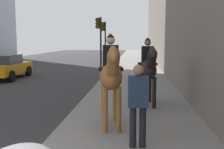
{
  "coord_description": "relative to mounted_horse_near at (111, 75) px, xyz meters",
  "views": [
    {
      "loc": [
        -3.11,
        -1.94,
        2.3
      ],
      "look_at": [
        4.0,
        -1.34,
        1.4
      ],
      "focal_mm": 43.79,
      "sensor_mm": 36.0,
      "label": 1
    }
  ],
  "objects": [
    {
      "name": "traffic_light_near_curb",
      "position": [
        11.5,
        1.79,
        1.11
      ],
      "size": [
        0.2,
        0.44,
        3.81
      ],
      "color": "black",
      "rests_on": "ground"
    },
    {
      "name": "car_near_lane",
      "position": [
        8.95,
        7.14,
        -0.71
      ],
      "size": [
        4.21,
        2.11,
        1.44
      ],
      "rotation": [
        0.0,
        0.0,
        0.02
      ],
      "color": "orange",
      "rests_on": "ground"
    },
    {
      "name": "mounted_horse_near",
      "position": [
        0.0,
        0.0,
        0.0
      ],
      "size": [
        2.15,
        0.78,
        2.35
      ],
      "rotation": [
        0.0,
        0.0,
        3.3
      ],
      "color": "brown",
      "rests_on": "sidewalk_slab"
    },
    {
      "name": "mounted_horse_far",
      "position": [
        2.4,
        -1.01,
        -0.07
      ],
      "size": [
        2.15,
        0.72,
        2.27
      ],
      "rotation": [
        0.0,
        0.0,
        3.25
      ],
      "color": "black",
      "rests_on": "sidewalk_slab"
    },
    {
      "name": "traffic_light_far_curb",
      "position": [
        15.63,
        1.94,
        1.1
      ],
      "size": [
        0.2,
        0.44,
        3.8
      ],
      "color": "black",
      "rests_on": "ground"
    },
    {
      "name": "pedestrian_greeting",
      "position": [
        -1.24,
        -0.66,
        -0.35
      ],
      "size": [
        0.29,
        0.42,
        1.7
      ],
      "rotation": [
        0.0,
        0.0,
        0.08
      ],
      "color": "black",
      "rests_on": "sidewalk_slab"
    }
  ]
}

